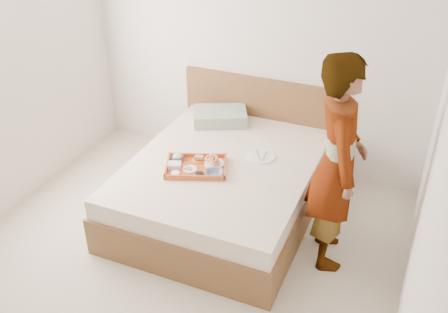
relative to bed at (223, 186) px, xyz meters
name	(u,v)px	position (x,y,z in m)	size (l,w,h in m)	color
ground	(163,277)	(-0.09, -1.00, -0.27)	(3.50, 4.00, 0.01)	beige
wall_back	(255,42)	(-0.09, 1.00, 1.04)	(3.50, 0.01, 2.60)	silver
wall_right	(431,193)	(1.66, -1.00, 1.04)	(0.01, 4.00, 2.60)	silver
bed	(223,186)	(0.00, 0.00, 0.00)	(1.65, 2.00, 0.53)	brown
headboard	(260,121)	(0.00, 0.97, 0.21)	(1.65, 0.06, 0.95)	brown
pillow	(220,116)	(-0.33, 0.69, 0.33)	(0.53, 0.36, 0.13)	#A2B79C
tray	(196,166)	(-0.17, -0.20, 0.29)	(0.52, 0.38, 0.05)	#CA5311
prawn_plate	(214,164)	(-0.04, -0.09, 0.28)	(0.18, 0.18, 0.01)	white
navy_bowl_big	(214,173)	(0.03, -0.25, 0.30)	(0.15, 0.15, 0.04)	#1B2549
sauce_dish	(200,175)	(-0.08, -0.31, 0.29)	(0.08, 0.08, 0.03)	black
meat_plate	(190,169)	(-0.20, -0.25, 0.28)	(0.13, 0.13, 0.01)	white
bread_plate	(199,160)	(-0.19, -0.08, 0.28)	(0.13, 0.13, 0.01)	orange
salad_bowl	(178,158)	(-0.37, -0.15, 0.30)	(0.11, 0.11, 0.04)	#1B2549
plastic_tub	(175,166)	(-0.34, -0.28, 0.30)	(0.11, 0.09, 0.05)	silver
cheese_round	(175,174)	(-0.28, -0.38, 0.29)	(0.08, 0.08, 0.03)	white
dinner_plate	(261,156)	(0.28, 0.21, 0.27)	(0.25, 0.25, 0.01)	white
person	(337,164)	(1.02, -0.22, 0.61)	(0.64, 0.42, 1.75)	white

